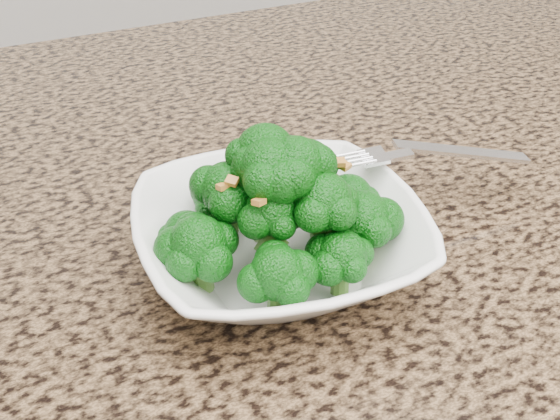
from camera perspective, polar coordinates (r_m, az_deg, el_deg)
name	(u,v)px	position (r m, az deg, el deg)	size (l,w,h in m)	color
granite_counter	(364,231)	(0.58, 6.88, -1.70)	(1.64, 1.04, 0.03)	brown
bowl	(280,240)	(0.49, 0.00, -2.44)	(0.20, 0.20, 0.05)	white
broccoli_pile	(280,166)	(0.46, 0.00, 3.59)	(0.18, 0.18, 0.07)	#09510A
garlic_topping	(280,113)	(0.44, 0.00, 7.87)	(0.11, 0.11, 0.01)	#C48230
fork	(402,154)	(0.54, 9.87, 4.50)	(0.19, 0.03, 0.01)	silver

